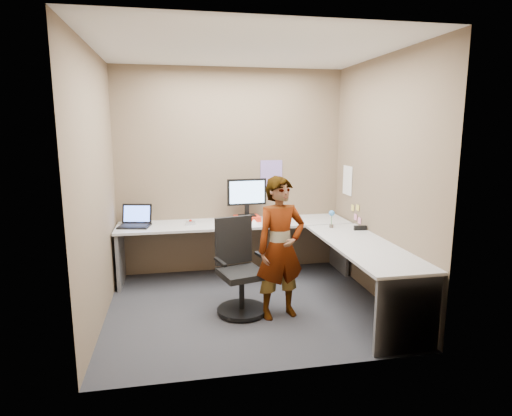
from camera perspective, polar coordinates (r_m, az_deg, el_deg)
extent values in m
plane|color=#222327|center=(4.83, -1.08, -12.96)|extent=(3.00, 3.00, 0.00)
plane|color=brown|center=(5.74, -3.35, 4.82)|extent=(3.00, 0.00, 3.00)
plane|color=brown|center=(4.94, 16.31, 3.45)|extent=(0.00, 2.70, 2.70)
plane|color=brown|center=(4.46, -20.52, 2.46)|extent=(0.00, 2.70, 2.70)
plane|color=white|center=(4.49, -1.21, 20.50)|extent=(3.00, 3.00, 0.00)
cube|color=#AFAFAF|center=(5.52, -2.83, -2.09)|extent=(2.96, 0.65, 0.03)
cube|color=#AFAFAF|center=(4.63, 14.13, -4.93)|extent=(0.65, 1.91, 0.03)
cube|color=#59595B|center=(5.61, -17.62, -6.26)|extent=(0.04, 0.60, 0.70)
cube|color=#59595B|center=(5.98, 11.05, -4.89)|extent=(0.04, 0.60, 0.70)
cube|color=#59595B|center=(3.99, 19.55, -13.38)|extent=(0.60, 0.04, 0.70)
cube|color=red|center=(5.60, -1.19, -1.40)|extent=(0.34, 0.26, 0.06)
cube|color=black|center=(5.59, -1.19, -1.00)|extent=(0.22, 0.16, 0.02)
cube|color=black|center=(5.60, -1.23, -0.23)|extent=(0.06, 0.05, 0.13)
cube|color=black|center=(5.56, -1.24, 2.15)|extent=(0.52, 0.07, 0.34)
cube|color=#8BBAF1|center=(5.54, -1.19, 2.12)|extent=(0.46, 0.04, 0.29)
cube|color=black|center=(5.47, -15.91, -2.35)|extent=(0.41, 0.34, 0.02)
cube|color=black|center=(5.57, -15.58, -0.71)|extent=(0.38, 0.15, 0.24)
cube|color=#4D73F6|center=(5.57, -15.58, -0.71)|extent=(0.33, 0.12, 0.19)
cube|color=#B7B7BC|center=(5.45, -8.72, -1.98)|extent=(0.12, 0.08, 0.04)
sphere|color=#AF150B|center=(5.43, -8.73, -1.70)|extent=(0.04, 0.04, 0.04)
cone|color=white|center=(5.44, -0.27, -1.80)|extent=(0.10, 0.10, 0.06)
cube|color=black|center=(5.25, 13.72, -2.59)|extent=(0.15, 0.05, 0.05)
cylinder|color=brown|center=(5.31, 10.01, -2.37)|extent=(0.05, 0.05, 0.04)
cylinder|color=#338C3F|center=(5.29, 10.04, -1.42)|extent=(0.01, 0.01, 0.14)
sphere|color=#3E8BDB|center=(5.28, 10.07, -0.68)|extent=(0.07, 0.07, 0.07)
cube|color=#846BB7|center=(5.83, 2.05, 4.43)|extent=(0.30, 0.01, 0.40)
cube|color=white|center=(5.75, 12.11, 3.61)|extent=(0.01, 0.28, 0.38)
cube|color=#F2E059|center=(5.48, 13.40, 0.04)|extent=(0.01, 0.07, 0.07)
cube|color=pink|center=(5.55, 13.13, -1.18)|extent=(0.01, 0.07, 0.07)
cube|color=pink|center=(5.45, 13.63, -1.64)|extent=(0.01, 0.07, 0.07)
cube|color=#F2E059|center=(5.62, 12.77, 0.02)|extent=(0.01, 0.07, 0.07)
cylinder|color=black|center=(4.65, -1.90, -13.41)|extent=(0.52, 0.52, 0.04)
cylinder|color=black|center=(4.57, -1.91, -11.05)|extent=(0.06, 0.06, 0.37)
cube|color=black|center=(4.50, -1.93, -8.73)|extent=(0.53, 0.53, 0.07)
cube|color=black|center=(4.59, -3.01, -4.31)|extent=(0.41, 0.15, 0.52)
cube|color=black|center=(4.36, -4.77, -7.18)|extent=(0.11, 0.28, 0.03)
cube|color=black|center=(4.55, 0.77, -6.41)|extent=(0.11, 0.28, 0.03)
imported|color=#999399|center=(4.37, 3.29, -5.34)|extent=(0.60, 0.46, 1.46)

